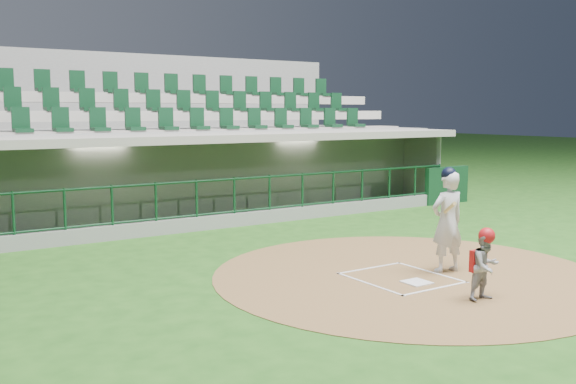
# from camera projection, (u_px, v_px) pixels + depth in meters

# --- Properties ---
(ground) EXTENTS (120.00, 120.00, 0.00)m
(ground) POSITION_uv_depth(u_px,v_px,m) (389.00, 275.00, 11.76)
(ground) COLOR #1D4914
(ground) RESTS_ON ground
(dirt_circle) EXTENTS (7.20, 7.20, 0.01)m
(dirt_circle) POSITION_uv_depth(u_px,v_px,m) (409.00, 275.00, 11.76)
(dirt_circle) COLOR brown
(dirt_circle) RESTS_ON ground
(home_plate) EXTENTS (0.43, 0.43, 0.02)m
(home_plate) POSITION_uv_depth(u_px,v_px,m) (417.00, 282.00, 11.18)
(home_plate) COLOR silver
(home_plate) RESTS_ON dirt_circle
(batter_box_chalk) EXTENTS (1.55, 1.80, 0.01)m
(batter_box_chalk) POSITION_uv_depth(u_px,v_px,m) (401.00, 278.00, 11.51)
(batter_box_chalk) COLOR silver
(batter_box_chalk) RESTS_ON ground
(dugout_structure) EXTENTS (16.40, 3.70, 3.00)m
(dugout_structure) POSITION_uv_depth(u_px,v_px,m) (204.00, 183.00, 18.15)
(dugout_structure) COLOR gray
(dugout_structure) RESTS_ON ground
(seating_deck) EXTENTS (17.00, 6.72, 5.15)m
(seating_deck) POSITION_uv_depth(u_px,v_px,m) (161.00, 160.00, 20.64)
(seating_deck) COLOR gray
(seating_deck) RESTS_ON ground
(batter) EXTENTS (0.91, 0.91, 1.96)m
(batter) POSITION_uv_depth(u_px,v_px,m) (447.00, 220.00, 11.86)
(batter) COLOR silver
(batter) RESTS_ON dirt_circle
(catcher) EXTENTS (0.54, 0.43, 1.16)m
(catcher) POSITION_uv_depth(u_px,v_px,m) (485.00, 264.00, 10.11)
(catcher) COLOR #95959B
(catcher) RESTS_ON dirt_circle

